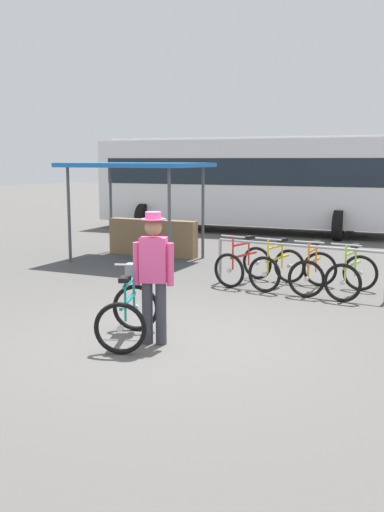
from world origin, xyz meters
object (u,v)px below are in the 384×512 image
(racked_bike_red, at_px, (244,265))
(featured_bicycle, at_px, (130,307))
(racked_bike_orange, at_px, (313,272))
(racked_bike_yellow, at_px, (277,268))
(bus_distant, at_px, (247,179))
(person_with_featured_bike, at_px, (154,272))
(racked_bike_lime, at_px, (352,276))
(market_stall, at_px, (144,201))

(racked_bike_red, height_order, featured_bicycle, same)
(racked_bike_red, xyz_separation_m, racked_bike_orange, (1.40, 0.04, 0.00))
(racked_bike_orange, bearing_deg, racked_bike_red, -178.43)
(racked_bike_yellow, xyz_separation_m, bus_distant, (-4.58, 7.66, 1.37))
(racked_bike_yellow, xyz_separation_m, person_with_featured_bike, (0.08, -4.02, 0.58))
(racked_bike_orange, height_order, racked_bike_lime, same)
(racked_bike_orange, xyz_separation_m, bus_distant, (-5.28, 7.64, 1.37))
(racked_bike_yellow, height_order, market_stall, market_stall)
(featured_bicycle, bearing_deg, racked_bike_yellow, 85.78)
(racked_bike_red, distance_m, racked_bike_orange, 1.40)
(racked_bike_yellow, relative_size, bus_distant, 0.11)
(racked_bike_red, xyz_separation_m, featured_bicycle, (0.40, -4.03, 0.08))
(racked_bike_orange, bearing_deg, racked_bike_yellow, -178.43)
(racked_bike_lime, height_order, featured_bicycle, same)
(featured_bicycle, bearing_deg, bus_distant, 110.07)
(racked_bike_orange, height_order, bus_distant, bus_distant)
(racked_bike_red, distance_m, bus_distant, 8.71)
(racked_bike_yellow, relative_size, featured_bicycle, 0.89)
(racked_bike_lime, bearing_deg, racked_bike_red, -178.43)
(racked_bike_yellow, bearing_deg, racked_bike_red, -178.43)
(racked_bike_red, bearing_deg, market_stall, 158.09)
(featured_bicycle, distance_m, bus_distant, 12.53)
(featured_bicycle, bearing_deg, person_with_featured_bike, 5.23)
(racked_bike_lime, relative_size, market_stall, 0.32)
(market_stall, bearing_deg, person_with_featured_bike, -52.01)
(racked_bike_red, distance_m, racked_bike_lime, 2.10)
(featured_bicycle, bearing_deg, racked_bike_red, 95.68)
(racked_bike_orange, height_order, market_stall, market_stall)
(racked_bike_red, bearing_deg, racked_bike_yellow, 1.57)
(racked_bike_yellow, height_order, racked_bike_orange, same)
(bus_distant, bearing_deg, person_with_featured_bike, -68.26)
(racked_bike_red, height_order, racked_bike_orange, same)
(racked_bike_yellow, bearing_deg, person_with_featured_bike, -88.91)
(racked_bike_lime, distance_m, bus_distant, 9.78)
(market_stall, bearing_deg, racked_bike_red, -21.91)
(featured_bicycle, distance_m, market_stall, 6.69)
(racked_bike_yellow, distance_m, featured_bicycle, 4.06)
(racked_bike_red, distance_m, market_stall, 3.83)
(racked_bike_red, xyz_separation_m, market_stall, (-3.42, 1.37, 1.03))
(racked_bike_red, distance_m, person_with_featured_bike, 4.11)
(bus_distant, bearing_deg, featured_bicycle, -69.93)
(racked_bike_orange, relative_size, featured_bicycle, 0.92)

